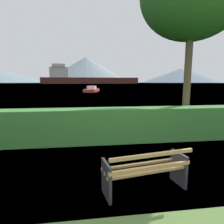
# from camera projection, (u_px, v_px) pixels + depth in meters

# --- Properties ---
(ground_plane) EXTENTS (1400.00, 1400.00, 0.00)m
(ground_plane) POSITION_uv_depth(u_px,v_px,m) (144.00, 189.00, 3.79)
(ground_plane) COLOR #4C6B33
(water_surface) EXTENTS (620.00, 620.00, 0.00)m
(water_surface) POSITION_uv_depth(u_px,v_px,m) (87.00, 83.00, 306.58)
(water_surface) COLOR slate
(water_surface) RESTS_ON ground_plane
(park_bench) EXTENTS (1.71, 0.85, 0.87)m
(park_bench) POSITION_uv_depth(u_px,v_px,m) (146.00, 171.00, 3.67)
(park_bench) COLOR tan
(park_bench) RESTS_ON ground_plane
(hedge_row) EXTENTS (8.71, 0.80, 1.19)m
(hedge_row) POSITION_uv_depth(u_px,v_px,m) (118.00, 125.00, 6.78)
(hedge_row) COLOR #387A33
(hedge_row) RESTS_ON ground_plane
(cargo_ship_large) EXTENTS (117.35, 22.52, 22.79)m
(cargo_ship_large) POSITION_uv_depth(u_px,v_px,m) (83.00, 78.00, 232.05)
(cargo_ship_large) COLOR #471E19
(cargo_ship_large) RESTS_ON water_surface
(tender_far) EXTENTS (3.75, 7.40, 1.25)m
(tender_far) POSITION_uv_depth(u_px,v_px,m) (92.00, 90.00, 41.31)
(tender_far) COLOR #B2332D
(tender_far) RESTS_ON water_surface
(distant_hills) EXTENTS (885.82, 361.36, 73.06)m
(distant_hills) POSITION_uv_depth(u_px,v_px,m) (52.00, 72.00, 537.95)
(distant_hills) COLOR slate
(distant_hills) RESTS_ON ground_plane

